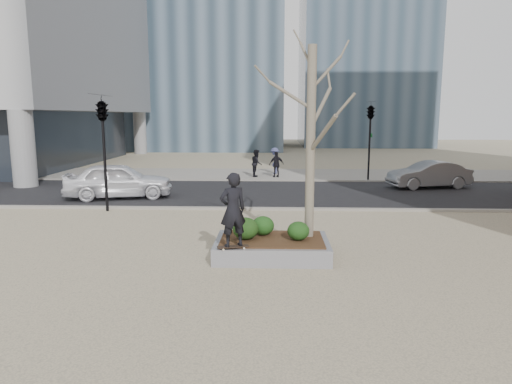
{
  "coord_description": "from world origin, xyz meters",
  "views": [
    {
      "loc": [
        1.03,
        -11.74,
        3.72
      ],
      "look_at": [
        0.5,
        2.0,
        1.4
      ],
      "focal_mm": 32.0,
      "sensor_mm": 36.0,
      "label": 1
    }
  ],
  "objects_px": {
    "planter": "(272,248)",
    "skateboard": "(233,248)",
    "skateboarder": "(233,210)",
    "police_car": "(119,180)"
  },
  "relations": [
    {
      "from": "planter",
      "to": "skateboard",
      "type": "distance_m",
      "value": 1.32
    },
    {
      "from": "skateboard",
      "to": "police_car",
      "type": "height_order",
      "value": "police_car"
    },
    {
      "from": "skateboarder",
      "to": "police_car",
      "type": "xyz_separation_m",
      "value": [
        -6.01,
        9.25,
        -0.62
      ]
    },
    {
      "from": "skateboarder",
      "to": "planter",
      "type": "bearing_deg",
      "value": -162.9
    },
    {
      "from": "planter",
      "to": "skateboarder",
      "type": "bearing_deg",
      "value": -137.33
    },
    {
      "from": "planter",
      "to": "skateboard",
      "type": "height_order",
      "value": "skateboard"
    },
    {
      "from": "skateboarder",
      "to": "skateboard",
      "type": "bearing_deg",
      "value": 180.0
    },
    {
      "from": "planter",
      "to": "skateboarder",
      "type": "xyz_separation_m",
      "value": [
        -0.95,
        -0.88,
        1.22
      ]
    },
    {
      "from": "planter",
      "to": "skateboarder",
      "type": "height_order",
      "value": "skateboarder"
    },
    {
      "from": "planter",
      "to": "police_car",
      "type": "xyz_separation_m",
      "value": [
        -6.96,
        8.37,
        0.6
      ]
    }
  ]
}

